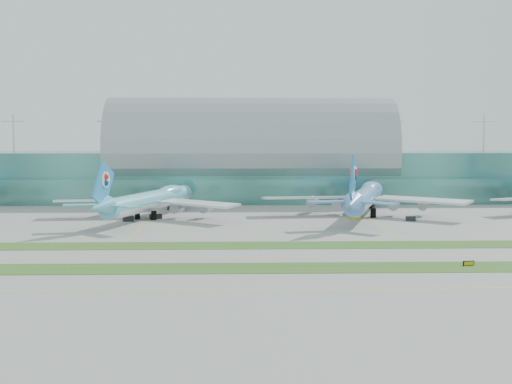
{
  "coord_description": "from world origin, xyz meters",
  "views": [
    {
      "loc": [
        -6.61,
        -173.3,
        27.79
      ],
      "look_at": [
        0.0,
        55.0,
        9.0
      ],
      "focal_mm": 50.0,
      "sensor_mm": 36.0,
      "label": 1
    }
  ],
  "objects_px": {
    "terminal": "(251,166)",
    "airliner_b": "(151,199)",
    "airliner_c": "(365,196)",
    "taxiway_sign_east": "(469,263)"
  },
  "relations": [
    {
      "from": "airliner_b",
      "to": "taxiway_sign_east",
      "type": "height_order",
      "value": "airliner_b"
    },
    {
      "from": "airliner_b",
      "to": "airliner_c",
      "type": "bearing_deg",
      "value": 21.12
    },
    {
      "from": "terminal",
      "to": "airliner_b",
      "type": "height_order",
      "value": "terminal"
    },
    {
      "from": "airliner_c",
      "to": "taxiway_sign_east",
      "type": "relative_size",
      "value": 30.49
    },
    {
      "from": "airliner_b",
      "to": "airliner_c",
      "type": "distance_m",
      "value": 71.81
    },
    {
      "from": "airliner_c",
      "to": "taxiway_sign_east",
      "type": "distance_m",
      "value": 91.95
    },
    {
      "from": "terminal",
      "to": "airliner_c",
      "type": "distance_m",
      "value": 74.25
    },
    {
      "from": "terminal",
      "to": "taxiway_sign_east",
      "type": "relative_size",
      "value": 133.14
    },
    {
      "from": "airliner_b",
      "to": "airliner_c",
      "type": "xyz_separation_m",
      "value": [
        71.67,
        4.53,
        0.5
      ]
    },
    {
      "from": "airliner_b",
      "to": "taxiway_sign_east",
      "type": "xyz_separation_m",
      "value": [
        76.87,
        -87.06,
        -5.71
      ]
    }
  ]
}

